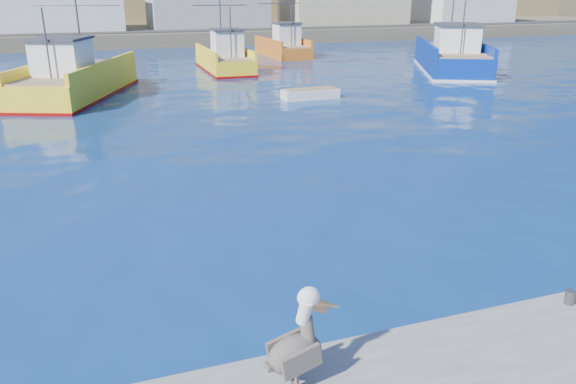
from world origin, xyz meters
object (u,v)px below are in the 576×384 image
(boat_orange, at_px, (283,46))
(pelican, at_px, (298,345))
(trawler_yellow_a, at_px, (76,80))
(skiff_mid, at_px, (310,95))
(trawler_blue, at_px, (452,57))
(trawler_yellow_b, at_px, (225,59))

(boat_orange, bearing_deg, pelican, -108.55)
(boat_orange, xyz_separation_m, pelican, (-16.23, -48.37, 0.19))
(trawler_yellow_a, height_order, skiff_mid, trawler_yellow_a)
(trawler_blue, xyz_separation_m, skiff_mid, (-15.68, -7.78, -0.89))
(trawler_yellow_b, xyz_separation_m, skiff_mid, (2.16, -14.13, -0.70))
(trawler_yellow_b, height_order, boat_orange, trawler_yellow_b)
(trawler_yellow_a, distance_m, pelican, 31.37)
(pelican, bearing_deg, trawler_yellow_a, 96.45)
(trawler_blue, relative_size, skiff_mid, 3.85)
(trawler_yellow_b, bearing_deg, pelican, -101.57)
(trawler_blue, bearing_deg, trawler_yellow_a, -175.35)
(trawler_yellow_a, xyz_separation_m, boat_orange, (19.75, 17.20, -0.04))
(trawler_blue, relative_size, pelican, 8.06)
(trawler_blue, xyz_separation_m, boat_orange, (-9.79, 14.80, -0.10))
(trawler_yellow_a, relative_size, boat_orange, 1.47)
(trawler_yellow_b, bearing_deg, trawler_yellow_a, -143.21)
(trawler_yellow_a, bearing_deg, pelican, -83.55)
(trawler_yellow_a, relative_size, trawler_blue, 0.92)
(trawler_yellow_b, relative_size, skiff_mid, 2.68)
(boat_orange, distance_m, pelican, 51.02)
(pelican, bearing_deg, trawler_yellow_b, 78.43)
(trawler_blue, height_order, boat_orange, trawler_blue)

